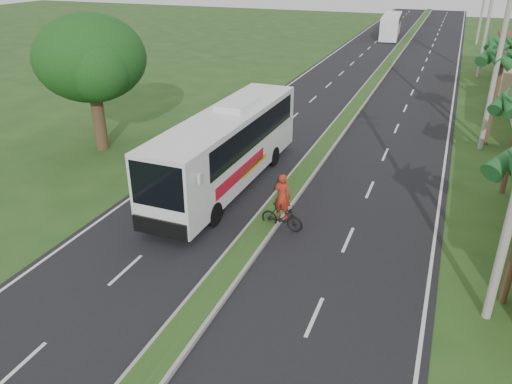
% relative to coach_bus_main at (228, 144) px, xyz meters
% --- Properties ---
extents(ground, '(180.00, 180.00, 0.00)m').
position_rel_coach_bus_main_xyz_m(ground, '(3.06, -8.04, -2.15)').
color(ground, '#234519').
rests_on(ground, ground).
extents(road_asphalt, '(14.00, 160.00, 0.02)m').
position_rel_coach_bus_main_xyz_m(road_asphalt, '(3.06, 11.96, -2.14)').
color(road_asphalt, black).
rests_on(road_asphalt, ground).
extents(median_strip, '(1.20, 160.00, 0.18)m').
position_rel_coach_bus_main_xyz_m(median_strip, '(3.06, 11.96, -2.05)').
color(median_strip, gray).
rests_on(median_strip, ground).
extents(lane_edge_left, '(0.12, 160.00, 0.01)m').
position_rel_coach_bus_main_xyz_m(lane_edge_left, '(-3.64, 11.96, -2.15)').
color(lane_edge_left, silver).
rests_on(lane_edge_left, ground).
extents(lane_edge_right, '(0.12, 160.00, 0.01)m').
position_rel_coach_bus_main_xyz_m(lane_edge_right, '(9.76, 11.96, -2.15)').
color(lane_edge_right, silver).
rests_on(lane_edge_right, ground).
extents(palm_verge_c, '(2.40, 2.40, 5.85)m').
position_rel_coach_bus_main_xyz_m(palm_verge_c, '(11.86, 10.96, 2.97)').
color(palm_verge_c, '#473321').
rests_on(palm_verge_c, ground).
extents(palm_verge_d, '(2.40, 2.40, 5.25)m').
position_rel_coach_bus_main_xyz_m(palm_verge_d, '(12.36, 19.96, 2.40)').
color(palm_verge_d, '#473321').
rests_on(palm_verge_d, ground).
extents(shade_tree, '(6.30, 6.00, 7.54)m').
position_rel_coach_bus_main_xyz_m(shade_tree, '(-9.05, 1.97, 2.88)').
color(shade_tree, '#473321').
rests_on(shade_tree, ground).
extents(utility_pole_b, '(3.20, 0.28, 12.00)m').
position_rel_coach_bus_main_xyz_m(utility_pole_b, '(11.54, 9.96, 4.11)').
color(utility_pole_b, gray).
rests_on(utility_pole_b, ground).
extents(utility_pole_c, '(1.60, 0.28, 11.00)m').
position_rel_coach_bus_main_xyz_m(utility_pole_c, '(11.56, 29.96, 3.52)').
color(utility_pole_c, gray).
rests_on(utility_pole_c, ground).
extents(coach_bus_main, '(2.74, 12.14, 3.91)m').
position_rel_coach_bus_main_xyz_m(coach_bus_main, '(0.00, 0.00, 0.00)').
color(coach_bus_main, white).
rests_on(coach_bus_main, ground).
extents(coach_bus_far, '(2.98, 10.30, 2.96)m').
position_rel_coach_bus_main_xyz_m(coach_bus_far, '(0.68, 51.41, -0.47)').
color(coach_bus_far, white).
rests_on(coach_bus_far, ground).
extents(motorcyclist, '(1.88, 0.69, 2.47)m').
position_rel_coach_bus_main_xyz_m(motorcyclist, '(3.83, -3.18, -1.25)').
color(motorcyclist, black).
rests_on(motorcyclist, ground).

